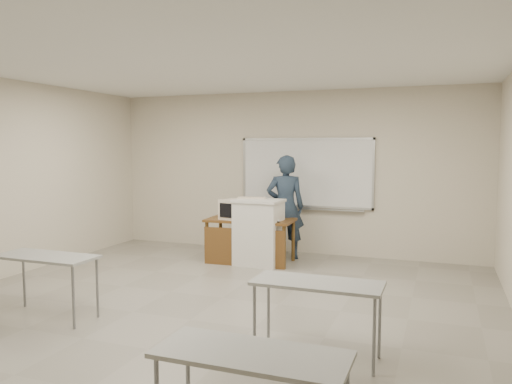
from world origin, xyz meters
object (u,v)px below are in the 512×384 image
at_px(crt_monitor, 234,209).
at_px(mouse, 277,221).
at_px(keyboard, 252,198).
at_px(presenter, 285,207).
at_px(laptop, 270,217).
at_px(whiteboard, 306,174).
at_px(instructor_desk, 248,231).
at_px(podium, 259,232).

bearing_deg(crt_monitor, mouse, 7.63).
height_order(keyboard, presenter, presenter).
relative_size(crt_monitor, laptop, 1.22).
bearing_deg(whiteboard, keyboard, -120.77).
relative_size(mouse, presenter, 0.06).
xyz_separation_m(instructor_desk, crt_monitor, (-0.25, -0.01, 0.37)).
height_order(instructor_desk, presenter, presenter).
bearing_deg(laptop, mouse, -43.39).
bearing_deg(instructor_desk, keyboard, 44.34).
xyz_separation_m(instructor_desk, laptop, (0.40, -0.01, 0.26)).
bearing_deg(podium, whiteboard, 69.87).
bearing_deg(keyboard, crt_monitor, 178.20).
xyz_separation_m(laptop, presenter, (0.07, 0.61, 0.11)).
bearing_deg(crt_monitor, podium, 11.24).
bearing_deg(podium, instructor_desk, 175.40).
distance_m(podium, laptop, 0.32).
distance_m(mouse, keyboard, 0.62).
bearing_deg(laptop, podium, 168.05).
xyz_separation_m(laptop, keyboard, (-0.35, 0.06, 0.31)).
relative_size(whiteboard, podium, 2.25).
xyz_separation_m(mouse, keyboard, (-0.50, 0.14, 0.34)).
bearing_deg(mouse, podium, 148.29).
distance_m(whiteboard, podium, 1.58).
bearing_deg(crt_monitor, keyboard, 25.43).
height_order(instructor_desk, laptop, laptop).
distance_m(podium, presenter, 0.77).
xyz_separation_m(podium, laptop, (0.20, 0.02, 0.25)).
distance_m(whiteboard, instructor_desk, 1.63).
bearing_deg(keyboard, presenter, 37.99).
height_order(crt_monitor, laptop, crt_monitor).
xyz_separation_m(crt_monitor, presenter, (0.72, 0.61, -0.00)).
bearing_deg(presenter, keyboard, 32.83).
relative_size(whiteboard, keyboard, 5.25).
bearing_deg(instructor_desk, podium, -10.12).
bearing_deg(laptop, crt_monitor, 163.81).
relative_size(crt_monitor, mouse, 3.86).
height_order(podium, presenter, presenter).
relative_size(instructor_desk, presenter, 0.81).
distance_m(instructor_desk, keyboard, 0.57).
distance_m(instructor_desk, presenter, 0.85).
bearing_deg(laptop, instructor_desk, 162.06).
xyz_separation_m(crt_monitor, keyboard, (0.30, 0.07, 0.20)).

